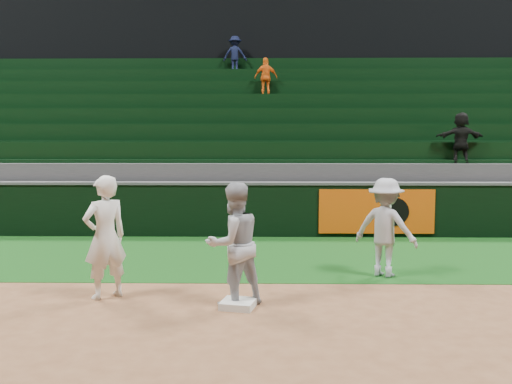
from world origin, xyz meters
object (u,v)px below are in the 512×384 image
first_base (238,304)px  first_baseman (105,237)px  base_coach (386,227)px  baserunner (234,244)px

first_base → first_baseman: (-1.90, 0.44, 0.82)m
first_base → first_baseman: bearing=166.9°
first_base → base_coach: bearing=37.1°
first_baseman → baserunner: first_baseman is taller
first_baseman → base_coach: 4.41m
first_baseman → baserunner: bearing=131.0°
first_base → first_baseman: 2.11m
first_base → first_baseman: size_ratio=0.25×
first_baseman → baserunner: (1.83, -0.29, -0.04)m
base_coach → baserunner: bearing=64.9°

